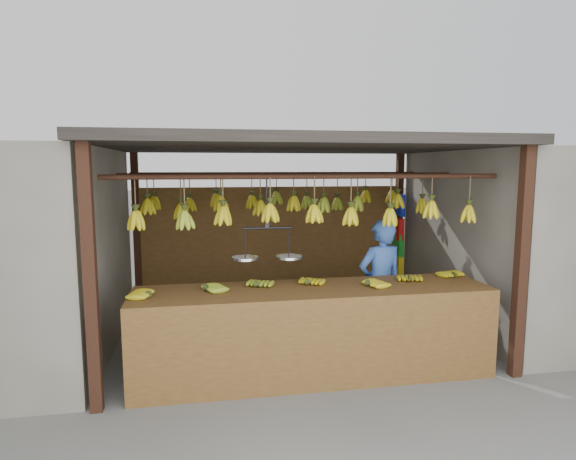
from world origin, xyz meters
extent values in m
plane|color=#5B5B57|center=(0.00, 0.00, 0.00)|extent=(80.00, 80.00, 0.00)
cube|color=black|center=(-2.00, -1.50, 1.15)|extent=(0.10, 0.10, 2.30)
cube|color=black|center=(2.00, -1.50, 1.15)|extent=(0.10, 0.10, 2.30)
cube|color=black|center=(-2.00, 1.50, 1.15)|extent=(0.10, 0.10, 2.30)
cube|color=black|center=(2.00, 1.50, 1.15)|extent=(0.10, 0.10, 2.30)
cube|color=black|center=(0.00, 0.00, 2.35)|extent=(4.30, 3.30, 0.10)
cylinder|color=black|center=(0.00, -1.00, 2.00)|extent=(4.00, 0.05, 0.05)
cylinder|color=black|center=(0.00, 0.00, 2.00)|extent=(4.00, 0.05, 0.05)
cylinder|color=black|center=(0.00, 1.00, 2.00)|extent=(4.00, 0.05, 0.05)
cube|color=brown|center=(0.00, 1.50, 0.90)|extent=(4.00, 0.06, 1.80)
cube|color=slate|center=(3.60, 0.00, 1.15)|extent=(3.00, 3.00, 2.30)
cube|color=brown|center=(0.01, -1.10, 0.86)|extent=(3.55, 0.79, 0.08)
cube|color=brown|center=(0.01, -1.49, 0.45)|extent=(3.55, 0.04, 0.90)
cube|color=black|center=(-1.67, -1.44, 0.41)|extent=(0.07, 0.07, 0.82)
cube|color=black|center=(1.68, -1.44, 0.41)|extent=(0.07, 0.07, 0.82)
cube|color=black|center=(-1.67, -0.76, 0.41)|extent=(0.07, 0.07, 0.82)
cube|color=black|center=(1.68, -0.76, 0.41)|extent=(0.07, 0.07, 0.82)
ellipsoid|color=gold|center=(-1.56, -1.18, 0.93)|extent=(0.28, 0.23, 0.06)
ellipsoid|color=#92A523|center=(-1.04, -1.08, 0.93)|extent=(0.29, 0.26, 0.06)
ellipsoid|color=#92A523|center=(-0.54, -1.02, 0.93)|extent=(0.26, 0.29, 0.06)
ellipsoid|color=gold|center=(-0.02, -1.02, 0.93)|extent=(0.28, 0.30, 0.06)
ellipsoid|color=gold|center=(0.56, -1.18, 0.93)|extent=(0.28, 0.24, 0.06)
ellipsoid|color=gold|center=(1.05, -1.07, 0.93)|extent=(0.23, 0.27, 0.06)
ellipsoid|color=gold|center=(1.61, -0.97, 0.93)|extent=(0.22, 0.27, 0.06)
ellipsoid|color=gold|center=(-1.68, -0.96, 1.59)|extent=(0.16, 0.16, 0.28)
ellipsoid|color=#92A523|center=(-1.23, -0.98, 1.59)|extent=(0.16, 0.16, 0.28)
ellipsoid|color=gold|center=(-0.87, -0.99, 1.62)|extent=(0.16, 0.16, 0.28)
ellipsoid|color=gold|center=(-0.41, -1.02, 1.65)|extent=(0.16, 0.16, 0.28)
ellipsoid|color=gold|center=(0.02, -1.04, 1.64)|extent=(0.16, 0.16, 0.28)
ellipsoid|color=gold|center=(0.42, -0.97, 1.59)|extent=(0.16, 0.16, 0.28)
ellipsoid|color=gold|center=(0.85, -0.96, 1.58)|extent=(0.16, 0.16, 0.28)
ellipsoid|color=gold|center=(1.28, -1.01, 1.65)|extent=(0.16, 0.16, 0.28)
ellipsoid|color=gold|center=(1.69, -1.03, 1.60)|extent=(0.16, 0.16, 0.28)
ellipsoid|color=gold|center=(-1.68, 0.05, 1.64)|extent=(0.16, 0.16, 0.28)
ellipsoid|color=gold|center=(-1.30, -0.05, 1.59)|extent=(0.16, 0.16, 0.28)
ellipsoid|color=gold|center=(-0.85, -0.04, 1.68)|extent=(0.16, 0.16, 0.28)
ellipsoid|color=gold|center=(-0.39, -0.04, 1.62)|extent=(0.16, 0.16, 0.28)
ellipsoid|color=gold|center=(0.02, 0.01, 1.66)|extent=(0.16, 0.16, 0.28)
ellipsoid|color=#92A523|center=(0.39, 0.01, 1.64)|extent=(0.16, 0.16, 0.28)
ellipsoid|color=#92A523|center=(0.81, -0.01, 1.65)|extent=(0.16, 0.16, 0.28)
ellipsoid|color=gold|center=(1.32, -0.03, 1.67)|extent=(0.16, 0.16, 0.28)
ellipsoid|color=gold|center=(1.69, 0.05, 1.60)|extent=(0.16, 0.16, 0.28)
ellipsoid|color=gold|center=(-1.69, 0.97, 1.61)|extent=(0.16, 0.16, 0.28)
ellipsoid|color=gold|center=(-1.23, 1.00, 1.59)|extent=(0.16, 0.16, 0.28)
ellipsoid|color=gold|center=(-0.87, 0.98, 1.64)|extent=(0.16, 0.16, 0.28)
ellipsoid|color=gold|center=(-0.38, 0.98, 1.61)|extent=(0.16, 0.16, 0.28)
ellipsoid|color=#92A523|center=(-0.03, 1.05, 1.66)|extent=(0.16, 0.16, 0.28)
ellipsoid|color=#92A523|center=(0.40, 1.01, 1.59)|extent=(0.16, 0.16, 0.28)
ellipsoid|color=#92A523|center=(0.85, 1.02, 1.57)|extent=(0.16, 0.16, 0.28)
ellipsoid|color=gold|center=(1.25, 0.96, 1.67)|extent=(0.16, 0.16, 0.28)
ellipsoid|color=gold|center=(1.66, 0.97, 1.67)|extent=(0.16, 0.16, 0.28)
cylinder|color=black|center=(-0.45, -1.00, 1.75)|extent=(0.02, 0.02, 0.50)
cylinder|color=black|center=(-0.45, -1.00, 1.50)|extent=(0.47, 0.05, 0.02)
cylinder|color=silver|center=(-0.66, -0.99, 1.20)|extent=(0.25, 0.25, 0.02)
cylinder|color=silver|center=(-0.23, -1.01, 1.20)|extent=(0.25, 0.25, 0.02)
imported|color=#3359A5|center=(0.90, -0.60, 0.76)|extent=(0.62, 0.47, 1.52)
cube|color=#1426BF|center=(1.94, 1.35, 1.51)|extent=(0.08, 0.26, 0.34)
cube|color=red|center=(1.94, 1.35, 1.14)|extent=(0.08, 0.26, 0.34)
cube|color=#199926|center=(1.94, 1.35, 0.89)|extent=(0.08, 0.26, 0.34)
cube|color=yellow|center=(1.94, 1.35, 0.54)|extent=(0.08, 0.26, 0.34)
camera|label=1|loc=(-1.07, -5.65, 2.09)|focal=30.00mm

